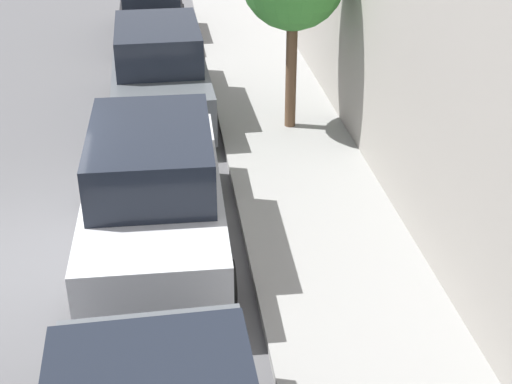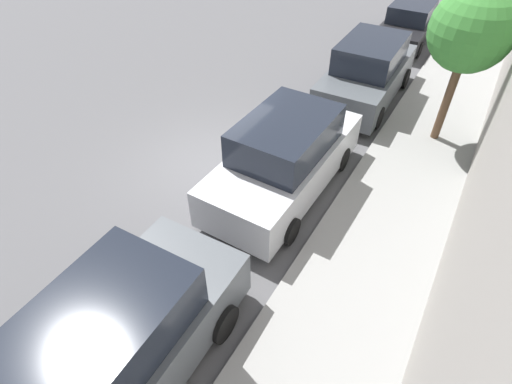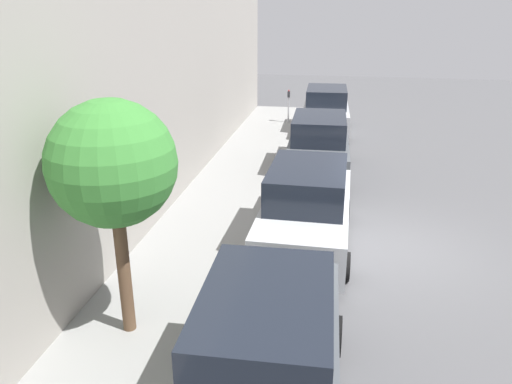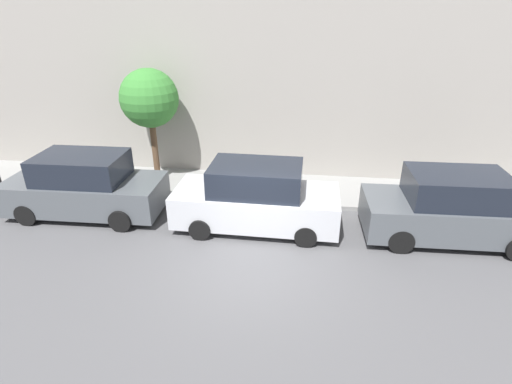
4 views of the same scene
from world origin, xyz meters
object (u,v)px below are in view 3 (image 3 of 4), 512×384
(parked_suv_second, at_px, (318,147))
(parked_suv_fourth, at_px, (266,360))
(parked_suv_nearest, at_px, (326,111))
(street_tree, at_px, (113,165))
(parked_suv_third, at_px, (307,209))
(parking_meter_near, at_px, (289,103))

(parked_suv_second, height_order, parked_suv_fourth, same)
(parked_suv_nearest, relative_size, street_tree, 1.20)
(parked_suv_nearest, height_order, parked_suv_fourth, same)
(parked_suv_second, bearing_deg, parked_suv_third, 90.11)
(parked_suv_fourth, distance_m, parking_meter_near, 17.89)
(parked_suv_second, height_order, street_tree, street_tree)
(parked_suv_second, bearing_deg, street_tree, 73.95)
(parked_suv_third, bearing_deg, parked_suv_second, -89.89)
(parked_suv_third, bearing_deg, street_tree, 55.69)
(parked_suv_second, xyz_separation_m, parked_suv_third, (-0.01, 5.52, 0.00))
(parking_meter_near, xyz_separation_m, street_tree, (0.98, 16.45, 2.07))
(parked_suv_second, bearing_deg, parking_meter_near, -75.62)
(parked_suv_fourth, xyz_separation_m, parking_meter_near, (1.63, -17.82, 0.15))
(parked_suv_third, xyz_separation_m, parking_meter_near, (1.78, -12.41, 0.15))
(parked_suv_third, relative_size, parked_suv_fourth, 1.00)
(street_tree, bearing_deg, parking_meter_near, -93.42)
(parked_suv_third, bearing_deg, parking_meter_near, -81.85)
(parked_suv_nearest, distance_m, parking_meter_near, 2.03)
(parking_meter_near, distance_m, street_tree, 16.61)
(parked_suv_fourth, xyz_separation_m, street_tree, (2.61, -1.36, 2.22))
(parked_suv_nearest, xyz_separation_m, parked_suv_second, (0.02, 5.94, -0.00))
(parked_suv_third, xyz_separation_m, street_tree, (2.76, 4.05, 2.21))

